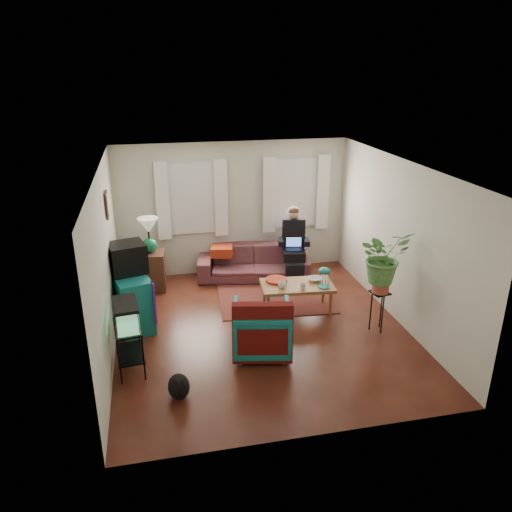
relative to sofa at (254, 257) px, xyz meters
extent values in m
cube|color=#4F2B14|center=(-0.31, -2.05, -0.42)|extent=(4.50, 5.00, 0.01)
cube|color=white|center=(-0.31, -2.05, 2.18)|extent=(4.50, 5.00, 0.01)
cube|color=silver|center=(-0.31, 0.45, 0.88)|extent=(4.50, 0.01, 2.60)
cube|color=silver|center=(-0.31, -4.55, 0.88)|extent=(4.50, 0.01, 2.60)
cube|color=silver|center=(-2.56, -2.05, 0.88)|extent=(0.01, 5.00, 2.60)
cube|color=silver|center=(1.94, -2.05, 0.88)|extent=(0.01, 5.00, 2.60)
cube|color=white|center=(-1.11, 0.43, 1.13)|extent=(1.08, 0.04, 1.38)
cube|color=white|center=(0.94, 0.43, 1.13)|extent=(1.08, 0.04, 1.38)
cube|color=white|center=(-1.11, 0.35, 1.13)|extent=(1.36, 0.06, 1.50)
cube|color=white|center=(0.94, 0.35, 1.13)|extent=(1.36, 0.06, 1.50)
cube|color=#3D2616|center=(-2.52, -1.20, 1.53)|extent=(0.04, 0.32, 0.40)
cube|color=brown|center=(0.18, -0.95, -0.41)|extent=(2.11, 1.75, 0.01)
imported|color=brown|center=(0.00, 0.00, 0.00)|extent=(2.27, 1.25, 0.84)
cube|color=#372114|center=(-1.96, -0.12, -0.06)|extent=(0.54, 0.54, 0.73)
cube|color=#105060|center=(-2.30, -1.45, 0.02)|extent=(0.73, 1.08, 0.89)
cube|color=black|center=(-2.31, -1.35, 0.70)|extent=(0.65, 0.61, 0.47)
cube|color=black|center=(-2.31, -2.79, -0.08)|extent=(0.41, 0.65, 0.69)
cube|color=#7FD899|center=(-2.31, -2.79, 0.45)|extent=(0.37, 0.59, 0.36)
ellipsoid|color=black|center=(-1.71, -3.50, -0.24)|extent=(0.28, 0.43, 0.36)
imported|color=#105962|center=(-0.45, -2.69, 0.00)|extent=(0.94, 0.90, 0.83)
cube|color=#9E0A0A|center=(-0.51, -3.01, 0.17)|extent=(0.86, 0.35, 0.69)
cube|color=brown|center=(0.42, -1.56, -0.17)|extent=(1.26, 0.77, 0.50)
imported|color=white|center=(0.14, -1.64, 0.13)|extent=(0.15, 0.15, 0.11)
imported|color=beige|center=(0.45, -1.76, 0.13)|extent=(0.12, 0.12, 0.10)
imported|color=white|center=(0.75, -1.48, 0.11)|extent=(0.26, 0.26, 0.06)
cylinder|color=#B21414|center=(0.11, -1.36, 0.10)|extent=(0.41, 0.41, 0.04)
cube|color=black|center=(1.47, -2.46, -0.09)|extent=(0.33, 0.33, 0.66)
imported|color=#599947|center=(1.47, -2.46, 0.70)|extent=(0.86, 0.78, 0.84)
camera|label=1|loc=(-1.87, -8.86, 3.55)|focal=35.00mm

